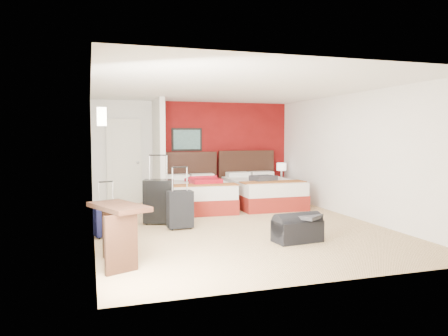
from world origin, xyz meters
name	(u,v)px	position (x,y,z in m)	size (l,w,h in m)	color
ground	(235,225)	(0.00, 0.00, 0.00)	(6.50, 6.50, 0.00)	#D1B280
room_walls	(148,155)	(-1.40, 1.42, 1.26)	(5.02, 6.52, 2.50)	white
red_accent_panel	(222,151)	(0.75, 3.23, 1.25)	(3.50, 0.04, 2.50)	maroon
partition_wall	(159,153)	(-1.00, 2.61, 1.25)	(0.12, 1.20, 2.50)	silver
entry_door	(124,161)	(-1.75, 3.20, 1.02)	(0.82, 0.06, 2.05)	silver
bed_left	(198,196)	(-0.24, 1.93, 0.30)	(1.40, 2.00, 0.60)	white
bed_right	(262,193)	(1.33, 1.93, 0.31)	(1.43, 2.05, 0.61)	silver
red_suitcase_open	(203,180)	(-0.14, 1.83, 0.65)	(0.65, 0.89, 0.11)	#A30E1C
jacket_bundle	(263,178)	(1.23, 1.63, 0.68)	(0.52, 0.42, 0.13)	#343338
nightstand	(281,189)	(2.22, 2.77, 0.25)	(0.35, 0.35, 0.50)	black
table_lamp	(281,171)	(2.22, 2.77, 0.72)	(0.25, 0.25, 0.44)	white
suitcase_black	(159,203)	(-1.33, 0.55, 0.40)	(0.53, 0.33, 0.80)	black
suitcase_charcoal	(180,211)	(-1.04, -0.01, 0.32)	(0.44, 0.27, 0.65)	black
suitcase_navy	(107,221)	(-2.30, -0.26, 0.26)	(0.37, 0.23, 0.52)	black
duffel_bag	(297,230)	(0.52, -1.46, 0.19)	(0.73, 0.39, 0.37)	black
jacket_draped	(308,216)	(0.67, -1.51, 0.40)	(0.41, 0.34, 0.05)	#333237
desk	(119,234)	(-2.20, -1.82, 0.39)	(0.46, 0.93, 0.77)	black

